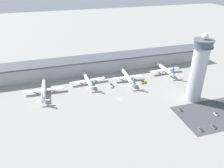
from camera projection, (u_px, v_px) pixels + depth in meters
ground_plane at (119, 99)px, 203.31m from camera, size 1000.00×1000.00×0.00m
terminal_building at (101, 63)px, 258.55m from camera, size 265.35×25.00×16.31m
control_tower at (198, 70)px, 189.38m from camera, size 16.82×16.82×62.05m
parking_lot_surface at (216, 114)px, 182.71m from camera, size 64.00×40.00×0.01m
airplane_gate_alpha at (44, 90)px, 210.82m from camera, size 39.16×42.98×12.46m
airplane_gate_bravo at (88, 80)px, 228.89m from camera, size 38.18×34.58×12.20m
airplane_gate_charlie at (128, 77)px, 234.36m from camera, size 32.19×40.44×13.25m
airplane_gate_delta at (165, 69)px, 251.32m from camera, size 37.24×33.50×13.93m
service_truck_catering at (111, 86)px, 224.79m from camera, size 3.95×7.42×2.83m
service_truck_fuel at (143, 82)px, 232.09m from camera, size 8.29×6.11×3.03m
car_silver_sedan at (216, 114)px, 182.04m from camera, size 1.99×4.13×1.49m
car_black_suv at (180, 110)px, 187.35m from camera, size 1.90×4.22×1.43m
car_green_van at (214, 127)px, 167.49m from camera, size 1.73×4.66×1.46m
car_blue_compact at (217, 103)px, 196.54m from camera, size 2.06×4.52×1.39m
car_red_hatchback at (200, 130)px, 164.28m from camera, size 1.96×4.59×1.53m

